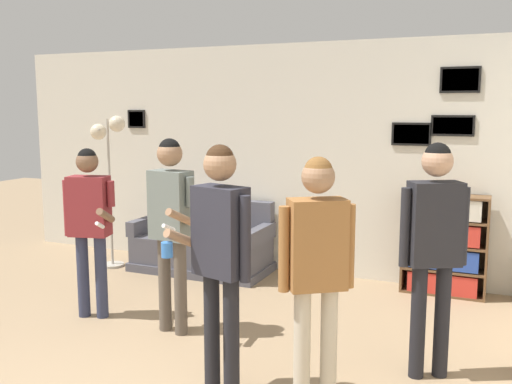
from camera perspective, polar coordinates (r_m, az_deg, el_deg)
The scene contains 9 objects.
wall_back at distance 6.82m, azimuth 3.14°, elevation 3.32°, with size 7.59×0.08×2.70m.
couch at distance 6.99m, azimuth -5.31°, elevation -5.48°, with size 1.65×0.80×0.84m.
bookshelf at distance 6.34m, azimuth 18.32°, elevation -5.04°, with size 0.86×0.30×1.06m.
floor_lamp at distance 7.15m, azimuth -14.54°, elevation 4.01°, with size 0.48×0.28×1.87m.
person_player_foreground_left at distance 5.48m, azimuth -16.33°, elevation -2.30°, with size 0.55×0.41×1.59m.
person_player_foreground_center at distance 4.94m, azimuth -8.52°, elevation -2.26°, with size 0.49×0.51×1.70m.
person_watcher_holding_cup at distance 3.81m, azimuth -3.61°, elevation -5.14°, with size 0.56×0.39×1.72m.
person_spectator_near_bookshelf at distance 3.65m, azimuth 6.10°, elevation -6.54°, with size 0.43×0.37×1.66m.
person_spectator_far_right at distance 4.25m, azimuth 17.37°, elevation -4.15°, with size 0.45×0.35×1.72m.
Camera 1 is at (2.33, -2.15, 1.96)m, focal length 40.00 mm.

